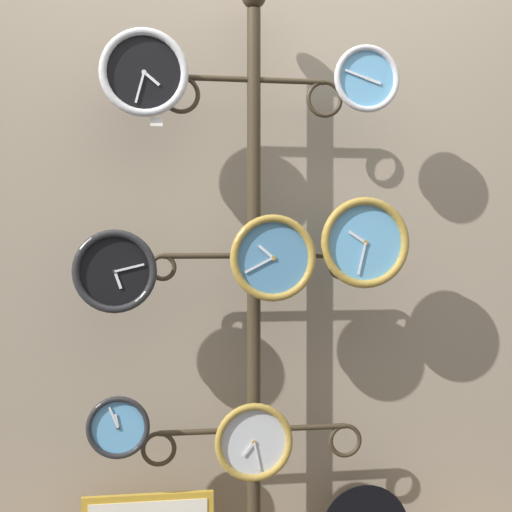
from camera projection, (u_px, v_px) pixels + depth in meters
The scene contains 10 objects.
shop_wall at pixel (247, 195), 2.60m from camera, with size 4.40×0.04×2.80m.
display_stand at pixel (254, 367), 2.45m from camera, with size 0.77×0.40×2.11m.
clock_top_left at pixel (144, 73), 2.29m from camera, with size 0.29×0.04×0.29m.
clock_top_right at pixel (366, 79), 2.41m from camera, with size 0.23×0.04×0.23m.
clock_middle_left at pixel (115, 271), 2.29m from camera, with size 0.27×0.04×0.27m.
clock_middle_center at pixel (273, 258), 2.36m from camera, with size 0.29×0.04×0.29m.
clock_middle_right at pixel (365, 243), 2.42m from camera, with size 0.31×0.04×0.31m.
clock_bottom_left at pixel (118, 427), 2.30m from camera, with size 0.21×0.04×0.21m.
clock_bottom_center at pixel (254, 442), 2.36m from camera, with size 0.26×0.04×0.26m.
price_tag_upper at pixel (156, 122), 2.30m from camera, with size 0.04×0.00×0.03m.
Camera 1 is at (-0.37, -2.01, 1.24)m, focal length 50.00 mm.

